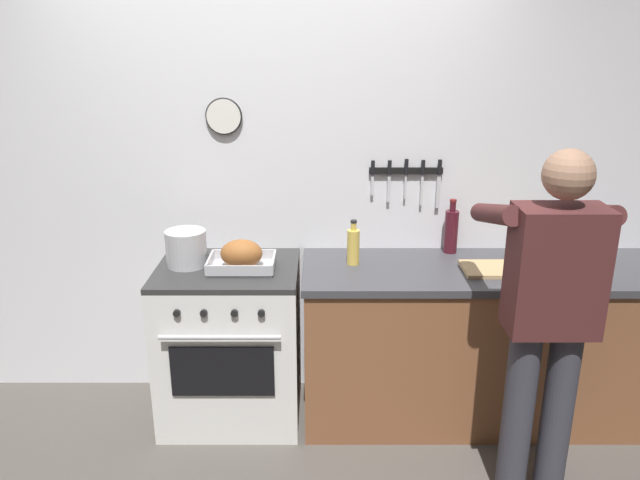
{
  "coord_description": "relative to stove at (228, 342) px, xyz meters",
  "views": [
    {
      "loc": [
        0.28,
        -2.12,
        2.1
      ],
      "look_at": [
        0.29,
        0.85,
        1.1
      ],
      "focal_mm": 34.85,
      "sensor_mm": 36.0,
      "label": 1
    }
  ],
  "objects": [
    {
      "name": "bottle_vinegar",
      "position": [
        1.69,
        0.24,
        0.56
      ],
      "size": [
        0.07,
        0.07,
        0.26
      ],
      "color": "#997F4C",
      "rests_on": "counter_block"
    },
    {
      "name": "cutting_board",
      "position": [
        1.43,
        -0.05,
        0.46
      ],
      "size": [
        0.36,
        0.24,
        0.02
      ],
      "primitive_type": "cube",
      "color": "tan",
      "rests_on": "counter_block"
    },
    {
      "name": "counter_block",
      "position": [
        1.42,
        0.0,
        0.0
      ],
      "size": [
        2.03,
        0.65,
        0.9
      ],
      "color": "brown",
      "rests_on": "ground"
    },
    {
      "name": "person_cook",
      "position": [
        1.5,
        -0.64,
        0.5
      ],
      "size": [
        0.51,
        0.63,
        1.66
      ],
      "rotation": [
        0.0,
        0.0,
        1.34
      ],
      "color": "#383842",
      "rests_on": "ground"
    },
    {
      "name": "bottle_wine_red",
      "position": [
        1.24,
        0.24,
        0.58
      ],
      "size": [
        0.08,
        0.08,
        0.31
      ],
      "color": "#47141E",
      "rests_on": "counter_block"
    },
    {
      "name": "bottle_cooking_oil",
      "position": [
        0.68,
        0.05,
        0.55
      ],
      "size": [
        0.07,
        0.07,
        0.25
      ],
      "color": "gold",
      "rests_on": "counter_block"
    },
    {
      "name": "stove",
      "position": [
        0.0,
        0.0,
        0.0
      ],
      "size": [
        0.76,
        0.67,
        0.9
      ],
      "color": "white",
      "rests_on": "ground"
    },
    {
      "name": "roasting_pan",
      "position": [
        0.08,
        -0.03,
        0.52
      ],
      "size": [
        0.35,
        0.26,
        0.16
      ],
      "color": "#B7B7BC",
      "rests_on": "stove"
    },
    {
      "name": "stock_pot",
      "position": [
        -0.22,
        0.03,
        0.55
      ],
      "size": [
        0.22,
        0.22,
        0.19
      ],
      "color": "#B7B7BC",
      "rests_on": "stove"
    },
    {
      "name": "wall_back",
      "position": [
        0.22,
        0.36,
        0.85
      ],
      "size": [
        6.0,
        0.13,
        2.6
      ],
      "color": "silver",
      "rests_on": "ground"
    }
  ]
}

